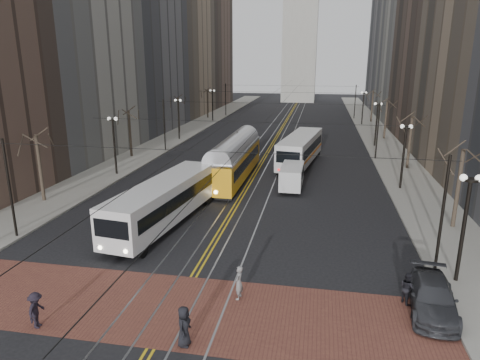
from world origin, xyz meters
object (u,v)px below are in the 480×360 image
at_px(pedestrian_d, 36,310).
at_px(sedan_silver, 302,138).
at_px(transit_bus, 165,203).
at_px(streetcar, 234,163).
at_px(rear_bus, 300,150).
at_px(pedestrian_b, 239,283).
at_px(pedestrian_c, 407,288).
at_px(cargo_van, 292,178).
at_px(sedan_grey, 300,145).
at_px(pedestrian_a, 184,326).
at_px(sedan_parked, 432,297).

bearing_deg(pedestrian_d, sedan_silver, -19.99).
relative_size(transit_bus, streetcar, 0.89).
relative_size(rear_bus, pedestrian_b, 7.34).
height_order(sedan_silver, pedestrian_b, pedestrian_b).
bearing_deg(rear_bus, transit_bus, -104.82).
distance_m(sedan_silver, pedestrian_c, 40.33).
height_order(cargo_van, pedestrian_d, cargo_van).
height_order(rear_bus, pedestrian_b, rear_bus).
bearing_deg(sedan_silver, transit_bus, -106.40).
distance_m(sedan_silver, pedestrian_b, 40.89).
distance_m(cargo_van, sedan_grey, 17.01).
xyz_separation_m(transit_bus, pedestrian_a, (5.39, -12.51, -0.70)).
bearing_deg(streetcar, rear_bus, 51.69).
xyz_separation_m(sedan_silver, pedestrian_c, (6.77, -39.76, -0.01)).
relative_size(pedestrian_b, pedestrian_d, 1.03).
bearing_deg(streetcar, pedestrian_d, -97.63).
relative_size(sedan_parked, pedestrian_d, 2.94).
bearing_deg(transit_bus, rear_bus, 74.38).
xyz_separation_m(pedestrian_a, pedestrian_d, (-6.66, 0.00, -0.04)).
relative_size(transit_bus, rear_bus, 1.01).
height_order(sedan_grey, pedestrian_c, pedestrian_c).
bearing_deg(pedestrian_b, pedestrian_c, 103.96).
distance_m(rear_bus, pedestrian_c, 28.04).
bearing_deg(transit_bus, pedestrian_c, -19.21).
height_order(transit_bus, rear_bus, rear_bus).
xyz_separation_m(transit_bus, pedestrian_c, (14.88, -7.51, -0.79)).
bearing_deg(rear_bus, pedestrian_b, -84.77).
height_order(transit_bus, streetcar, streetcar).
distance_m(sedan_parked, pedestrian_a, 11.45).
bearing_deg(sedan_parked, pedestrian_d, -158.83).
bearing_deg(pedestrian_d, pedestrian_a, -98.16).
distance_m(rear_bus, pedestrian_d, 33.72).
height_order(transit_bus, pedestrian_a, transit_bus).
bearing_deg(pedestrian_b, pedestrian_d, -58.61).
height_order(streetcar, pedestrian_a, streetcar).
distance_m(transit_bus, streetcar, 12.69).
height_order(streetcar, rear_bus, streetcar).
bearing_deg(sedan_grey, cargo_van, -86.66).
bearing_deg(sedan_silver, pedestrian_b, -93.96).
xyz_separation_m(pedestrian_b, pedestrian_d, (-8.18, -3.88, -0.03)).
xyz_separation_m(streetcar, sedan_parked, (13.43, -20.45, -0.96)).
height_order(sedan_grey, pedestrian_d, pedestrian_d).
bearing_deg(transit_bus, sedan_parked, -19.16).
height_order(transit_bus, sedan_silver, transit_bus).
distance_m(transit_bus, pedestrian_c, 16.69).
relative_size(sedan_grey, sedan_silver, 0.87).
bearing_deg(pedestrian_c, cargo_van, -6.93).
xyz_separation_m(sedan_grey, pedestrian_b, (-1.20, -35.95, 0.15)).
distance_m(streetcar, sedan_silver, 20.61).
height_order(pedestrian_c, pedestrian_d, pedestrian_d).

